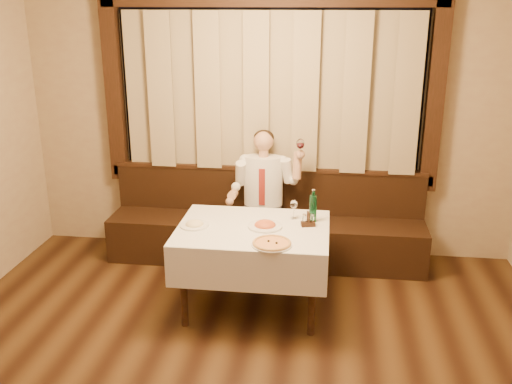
# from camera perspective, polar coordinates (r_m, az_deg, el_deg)

# --- Properties ---
(room) EXTENTS (5.01, 6.01, 2.81)m
(room) POSITION_cam_1_polar(r_m,az_deg,el_deg) (3.86, -1.77, 2.66)
(room) COLOR black
(room) RESTS_ON ground
(banquette) EXTENTS (3.20, 0.61, 0.94)m
(banquette) POSITION_cam_1_polar(r_m,az_deg,el_deg) (5.90, 1.02, -3.82)
(banquette) COLOR black
(banquette) RESTS_ON ground
(dining_table) EXTENTS (1.27, 0.97, 0.76)m
(dining_table) POSITION_cam_1_polar(r_m,az_deg,el_deg) (4.83, -0.30, -4.68)
(dining_table) COLOR black
(dining_table) RESTS_ON ground
(pizza) EXTENTS (0.32, 0.32, 0.03)m
(pizza) POSITION_cam_1_polar(r_m,az_deg,el_deg) (4.44, 1.59, -5.16)
(pizza) COLOR white
(pizza) RESTS_ON dining_table
(pasta_red) EXTENTS (0.29, 0.29, 0.10)m
(pasta_red) POSITION_cam_1_polar(r_m,az_deg,el_deg) (4.77, 0.91, -3.09)
(pasta_red) COLOR white
(pasta_red) RESTS_ON dining_table
(pasta_cream) EXTENTS (0.24, 0.24, 0.08)m
(pasta_cream) POSITION_cam_1_polar(r_m,az_deg,el_deg) (4.82, -6.19, -3.04)
(pasta_cream) COLOR white
(pasta_cream) RESTS_ON dining_table
(green_bottle) EXTENTS (0.06, 0.06, 0.29)m
(green_bottle) POSITION_cam_1_polar(r_m,az_deg,el_deg) (4.89, 5.72, -1.59)
(green_bottle) COLOR #11522C
(green_bottle) RESTS_ON dining_table
(table_wine_glass) EXTENTS (0.06, 0.06, 0.17)m
(table_wine_glass) POSITION_cam_1_polar(r_m,az_deg,el_deg) (4.94, 3.80, -1.32)
(table_wine_glass) COLOR white
(table_wine_glass) RESTS_ON dining_table
(cruet_caddy) EXTENTS (0.13, 0.09, 0.13)m
(cruet_caddy) POSITION_cam_1_polar(r_m,az_deg,el_deg) (4.81, 5.24, -2.91)
(cruet_caddy) COLOR black
(cruet_caddy) RESTS_ON dining_table
(seated_man) EXTENTS (0.73, 0.55, 1.36)m
(seated_man) POSITION_cam_1_polar(r_m,az_deg,el_deg) (5.65, 0.72, 0.42)
(seated_man) COLOR black
(seated_man) RESTS_ON ground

